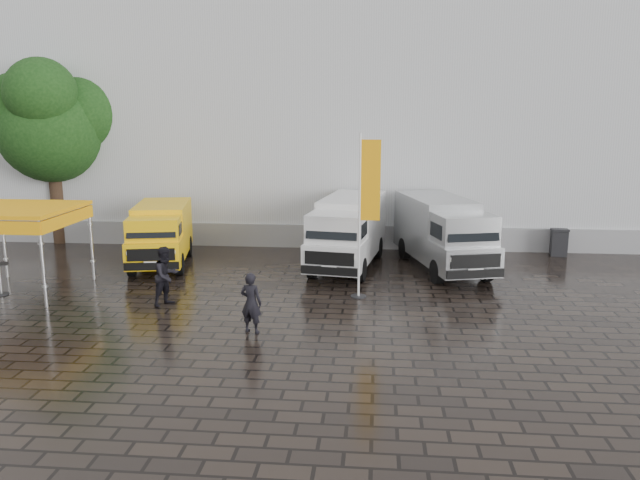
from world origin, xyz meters
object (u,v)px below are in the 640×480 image
at_px(wheelie_bin, 559,242).
at_px(person_tent, 166,276).
at_px(canopy_tent, 17,212).
at_px(flagpole, 366,207).
at_px(van_white, 348,233).
at_px(person_front, 251,303).
at_px(cocktail_table, 0,279).
at_px(van_yellow, 161,236).
at_px(van_silver, 443,235).

height_order(wheelie_bin, person_tent, person_tent).
distance_m(canopy_tent, flagpole, 11.12).
bearing_deg(canopy_tent, van_white, 22.48).
height_order(person_front, person_tent, person_tent).
height_order(cocktail_table, person_front, person_front).
height_order(van_yellow, person_tent, van_yellow).
relative_size(flagpole, person_tent, 2.85).
height_order(flagpole, cocktail_table, flagpole).
xyz_separation_m(van_silver, cocktail_table, (-14.45, -4.72, -0.79)).
relative_size(flagpole, person_front, 3.13).
bearing_deg(person_tent, van_yellow, 51.63).
bearing_deg(cocktail_table, person_tent, -5.27).
relative_size(van_white, flagpole, 1.15).
distance_m(flagpole, person_front, 5.02).
relative_size(van_white, canopy_tent, 1.74).
bearing_deg(cocktail_table, wheelie_bin, 20.91).
bearing_deg(van_yellow, van_white, -8.62).
relative_size(wheelie_bin, person_tent, 0.61).
distance_m(van_silver, canopy_tent, 14.63).
distance_m(van_silver, person_tent, 10.23).
xyz_separation_m(van_yellow, van_white, (7.11, 0.36, 0.15)).
bearing_deg(canopy_tent, wheelie_bin, 20.33).
xyz_separation_m(van_yellow, flagpole, (7.84, -3.53, 1.76)).
bearing_deg(cocktail_table, canopy_tent, 38.49).
bearing_deg(person_front, canopy_tent, -4.62).
xyz_separation_m(van_white, van_silver, (3.53, 0.00, 0.02)).
bearing_deg(van_white, cocktail_table, -147.69).
bearing_deg(van_white, person_tent, -126.07).
xyz_separation_m(wheelie_bin, person_front, (-10.70, -10.10, 0.27)).
bearing_deg(van_yellow, person_tent, -80.57).
bearing_deg(van_yellow, flagpole, -35.75).
bearing_deg(cocktail_table, van_yellow, 48.88).
bearing_deg(canopy_tent, person_tent, -10.41).
height_order(van_silver, flagpole, flagpole).
relative_size(van_white, person_front, 3.60).
bearing_deg(person_tent, wheelie_bin, -29.29).
height_order(van_silver, wheelie_bin, van_silver).
relative_size(van_yellow, van_white, 0.83).
height_order(canopy_tent, flagpole, flagpole).
distance_m(cocktail_table, person_front, 9.13).
bearing_deg(person_front, person_tent, -19.18).
xyz_separation_m(van_white, wheelie_bin, (8.51, 2.70, -0.73)).
bearing_deg(cocktail_table, flagpole, 4.08).
bearing_deg(person_front, wheelie_bin, -120.51).
bearing_deg(van_white, van_yellow, -168.18).
xyz_separation_m(cocktail_table, person_front, (8.72, -2.68, 0.31)).
relative_size(van_silver, canopy_tent, 1.77).
height_order(cocktail_table, wheelie_bin, wheelie_bin).
distance_m(van_yellow, cocktail_table, 5.82).
relative_size(van_yellow, van_silver, 0.82).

